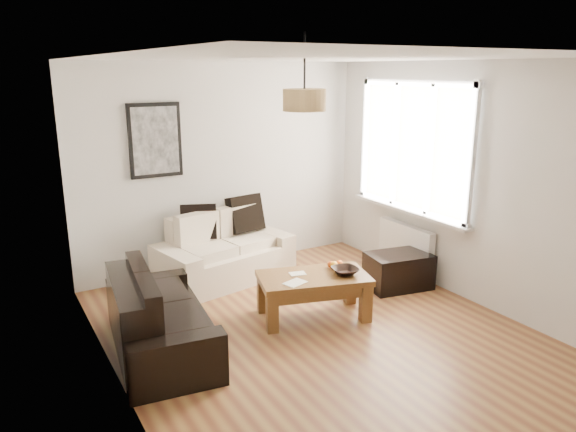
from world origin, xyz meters
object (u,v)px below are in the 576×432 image
loveseat_cream (224,248)px  ottoman (399,271)px  coffee_table (313,296)px  sofa_leather (160,314)px

loveseat_cream → ottoman: loveseat_cream is taller
loveseat_cream → coffee_table: loveseat_cream is taller
coffee_table → ottoman: coffee_table is taller
ottoman → coffee_table: bearing=-173.1°
loveseat_cream → coffee_table: size_ratio=1.42×
coffee_table → ottoman: bearing=6.9°
sofa_leather → coffee_table: bearing=-86.9°
sofa_leather → coffee_table: 1.59m
coffee_table → loveseat_cream: bearing=104.3°
sofa_leather → coffee_table: sofa_leather is taller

